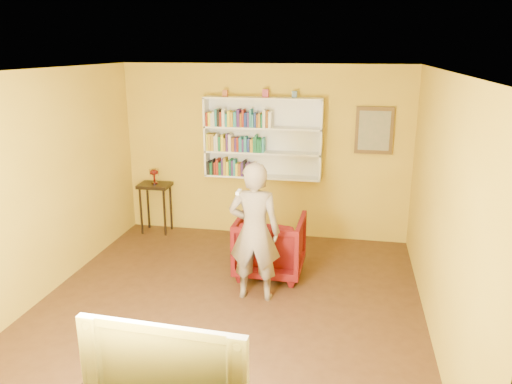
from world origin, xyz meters
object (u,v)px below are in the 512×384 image
at_px(person, 255,232).
at_px(television, 169,360).
at_px(bookshelf, 263,138).
at_px(armchair, 270,245).
at_px(console_table, 155,192).
at_px(ruby_lustre, 154,174).

height_order(person, television, person).
bearing_deg(person, television, 86.77).
relative_size(bookshelf, armchair, 2.02).
relative_size(armchair, person, 0.53).
bearing_deg(console_table, armchair, -30.01).
bearing_deg(console_table, ruby_lustre, -90.00).
height_order(bookshelf, person, bookshelf).
height_order(bookshelf, ruby_lustre, bookshelf).
xyz_separation_m(armchair, television, (-0.16, -3.29, 0.46)).
relative_size(console_table, ruby_lustre, 3.47).
bearing_deg(bookshelf, armchair, -76.08).
xyz_separation_m(bookshelf, television, (0.17, -4.66, -0.73)).
bearing_deg(person, armchair, -97.41).
bearing_deg(ruby_lustre, person, -43.41).
height_order(armchair, person, person).
xyz_separation_m(ruby_lustre, armchair, (2.09, -1.21, -0.58)).
distance_m(person, television, 2.60).
bearing_deg(armchair, person, 84.54).
distance_m(bookshelf, ruby_lustre, 1.86).
height_order(armchair, television, television).
bearing_deg(ruby_lustre, bookshelf, 5.21).
height_order(ruby_lustre, television, television).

